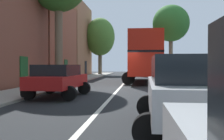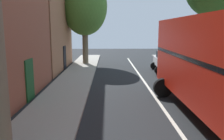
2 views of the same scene
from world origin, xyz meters
The scene contains 11 objects.
ground_plane centered at (0.00, 0.00, 0.00)m, with size 84.00×84.00×0.00m, color black.
road_centre_line centered at (0.00, 0.00, 0.00)m, with size 0.16×54.00×0.01m, color silver.
sidewalk_left centered at (-4.90, 0.00, 0.06)m, with size 2.60×60.00×0.12m, color #9E998E.
sidewalk_right centered at (4.90, 0.00, 0.06)m, with size 2.60×60.00×0.12m, color #9E998E.
boundary_wall_right centered at (6.45, 0.00, 0.54)m, with size 0.36×54.00×1.08m, color beige.
double_decker_bus centered at (1.70, 6.48, 2.35)m, with size 3.58×10.51×4.06m.
parked_car_white_right_0 centered at (2.50, 17.46, 0.98)m, with size 2.56×4.01×1.76m.
parked_car_silver_right_2 centered at (2.50, -10.26, 0.97)m, with size 2.58×4.40×1.72m.
parked_car_red_left_3 centered at (-2.50, -4.67, 0.89)m, with size 2.57×4.06×1.54m.
street_tree_left_2 centered at (-4.82, 21.91, 5.82)m, with size 4.51×4.51×8.63m.
street_tree_right_3 centered at (4.94, 14.40, 6.44)m, with size 4.33×4.33×8.55m.
Camera 1 is at (1.37, -16.15, 1.52)m, focal length 40.26 mm.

